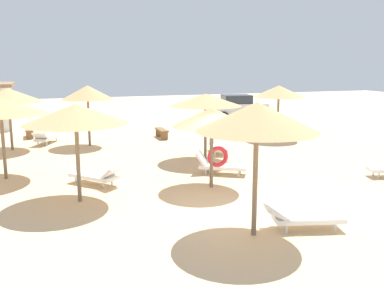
# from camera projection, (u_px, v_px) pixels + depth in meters

# --- Properties ---
(ground_plane) EXTENTS (80.00, 80.00, 0.00)m
(ground_plane) POSITION_uv_depth(u_px,v_px,m) (226.00, 203.00, 12.38)
(ground_plane) COLOR #DBBA8C
(parasol_0) EXTENTS (2.66, 2.66, 2.83)m
(parasol_0) POSITION_uv_depth(u_px,v_px,m) (279.00, 92.00, 22.30)
(parasol_0) COLOR #75604C
(parasol_0) RESTS_ON ground
(parasol_1) EXTENTS (3.03, 3.03, 2.86)m
(parasol_1) POSITION_uv_depth(u_px,v_px,m) (8.00, 95.00, 19.42)
(parasol_1) COLOR #75604C
(parasol_1) RESTS_ON ground
(parasol_2) EXTENTS (2.51, 2.51, 2.61)m
(parasol_2) POSITION_uv_depth(u_px,v_px,m) (212.00, 118.00, 13.51)
(parasol_2) COLOR #75604C
(parasol_2) RESTS_ON ground
(parasol_3) EXTENTS (2.96, 2.96, 2.86)m
(parasol_3) POSITION_uv_depth(u_px,v_px,m) (76.00, 114.00, 12.05)
(parasol_3) COLOR #75604C
(parasol_3) RESTS_ON ground
(parasol_4) EXTENTS (2.92, 2.92, 2.76)m
(parasol_4) POSITION_uv_depth(u_px,v_px,m) (206.00, 100.00, 17.38)
(parasol_4) COLOR #75604C
(parasol_4) RESTS_ON ground
(parasol_6) EXTENTS (2.47, 2.47, 2.94)m
(parasol_6) POSITION_uv_depth(u_px,v_px,m) (88.00, 93.00, 20.41)
(parasol_6) COLOR #75604C
(parasol_6) RESTS_ON ground
(parasol_7) EXTENTS (2.79, 2.79, 3.14)m
(parasol_7) POSITION_uv_depth(u_px,v_px,m) (257.00, 117.00, 9.57)
(parasol_7) COLOR #75604C
(parasol_7) RESTS_ON ground
(parasol_8) EXTENTS (3.12, 3.12, 2.84)m
(parasol_8) POSITION_uv_depth(u_px,v_px,m) (0.00, 106.00, 14.48)
(parasol_8) COLOR #75604C
(parasol_8) RESTS_ON ground
(lounger_0) EXTENTS (1.71, 1.86, 0.72)m
(lounger_0) POSITION_uv_depth(u_px,v_px,m) (266.00, 128.00, 24.45)
(lounger_0) COLOR white
(lounger_0) RESTS_ON ground
(lounger_2) EXTENTS (1.91, 1.52, 0.81)m
(lounger_2) POSITION_uv_depth(u_px,v_px,m) (219.00, 165.00, 15.53)
(lounger_2) COLOR white
(lounger_2) RESTS_ON ground
(lounger_3) EXTENTS (1.73, 1.84, 0.72)m
(lounger_3) POSITION_uv_depth(u_px,v_px,m) (97.00, 176.00, 14.16)
(lounger_3) COLOR white
(lounger_3) RESTS_ON ground
(lounger_4) EXTENTS (1.07, 1.96, 0.79)m
(lounger_4) POSITION_uv_depth(u_px,v_px,m) (218.00, 146.00, 19.24)
(lounger_4) COLOR white
(lounger_4) RESTS_ON ground
(lounger_6) EXTENTS (1.36, 1.99, 0.71)m
(lounger_6) POSITION_uv_depth(u_px,v_px,m) (46.00, 138.00, 21.33)
(lounger_6) COLOR white
(lounger_6) RESTS_ON ground
(lounger_7) EXTENTS (2.02, 1.11, 0.61)m
(lounger_7) POSITION_uv_depth(u_px,v_px,m) (303.00, 217.00, 10.37)
(lounger_7) COLOR white
(lounger_7) RESTS_ON ground
(bench_0) EXTENTS (0.41, 1.50, 0.49)m
(bench_0) POSITION_uv_depth(u_px,v_px,m) (30.00, 131.00, 23.11)
(bench_0) COLOR brown
(bench_0) RESTS_ON ground
(bench_1) EXTENTS (0.40, 1.50, 0.49)m
(bench_1) POSITION_uv_depth(u_px,v_px,m) (162.00, 132.00, 22.95)
(bench_1) COLOR brown
(bench_1) RESTS_ON ground
(bench_2) EXTENTS (0.52, 1.53, 0.49)m
(bench_2) POSITION_uv_depth(u_px,v_px,m) (247.00, 126.00, 25.08)
(bench_2) COLOR brown
(bench_2) RESTS_ON ground
(parked_car) EXTENTS (4.23, 2.51, 1.72)m
(parked_car) POSITION_uv_depth(u_px,v_px,m) (238.00, 107.00, 30.83)
(parked_car) COLOR silver
(parked_car) RESTS_ON ground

